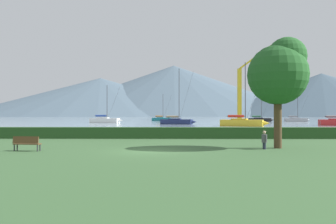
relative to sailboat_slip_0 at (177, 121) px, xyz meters
name	(u,v)px	position (x,y,z in m)	size (l,w,h in m)	color
ground_plane	(150,151)	(-2.58, -53.22, -0.69)	(1000.00, 1000.00, 0.00)	#385B33
harbor_water	(169,119)	(-2.58, 83.78, -0.69)	(320.00, 246.00, 0.00)	#8499A8
hedge_line	(157,133)	(-2.58, -42.22, -0.16)	(80.00, 1.20, 1.07)	#284C23
sailboat_slip_0	(177,121)	(0.00, 0.00, 0.00)	(8.23, 4.19, 12.48)	navy
sailboat_slip_1	(296,120)	(36.02, 25.30, -0.10)	(7.37, 2.71, 8.19)	#9E9EA3
sailboat_slip_2	(260,120)	(24.90, 24.19, -0.08)	(7.51, 2.81, 8.46)	black
sailboat_slip_3	(105,120)	(-18.46, 11.54, 0.02)	(8.82, 3.83, 9.73)	white
sailboat_slip_4	(162,119)	(-4.52, 36.19, -0.10)	(7.27, 3.54, 8.87)	#19707A
sailboat_slip_5	(242,122)	(12.18, -11.50, 0.06)	(9.12, 5.22, 12.04)	gold
park_bench_near_path	(27,143)	(-10.50, -53.23, -0.16)	(1.78, 0.66, 0.95)	brown
person_seated_viewer	(264,139)	(5.09, -51.97, -0.01)	(0.36, 0.56, 1.25)	#2D3347
park_tree	(280,71)	(6.36, -51.24, 4.66)	(4.18, 4.18, 7.74)	#4C3823
dock_crane	(241,99)	(13.61, -3.70, 4.88)	(8.65, 2.00, 17.53)	#333338
distant_hill_west_ridge	(321,95)	(139.76, 240.45, 19.39)	(219.24, 219.24, 40.18)	#425666
distant_hill_central_peak	(174,91)	(1.21, 318.63, 28.80)	(317.70, 317.70, 58.99)	#4C6070
distant_hill_east_ridge	(101,97)	(-77.74, 282.20, 19.54)	(272.16, 272.16, 40.47)	#4C6070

